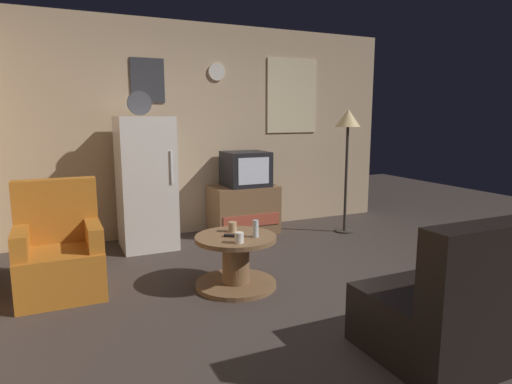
% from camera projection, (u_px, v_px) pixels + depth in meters
% --- Properties ---
extents(ground_plane, '(12.00, 12.00, 0.00)m').
position_uv_depth(ground_plane, '(304.00, 294.00, 3.76)').
color(ground_plane, '#3D332D').
extents(wall_with_art, '(5.20, 0.12, 2.65)m').
position_uv_depth(wall_with_art, '(209.00, 129.00, 5.73)').
color(wall_with_art, tan).
rests_on(wall_with_art, ground_plane).
extents(fridge, '(0.60, 0.62, 1.77)m').
position_uv_depth(fridge, '(146.00, 183.00, 5.01)').
color(fridge, silver).
rests_on(fridge, ground_plane).
extents(tv_stand, '(0.84, 0.53, 0.62)m').
position_uv_depth(tv_stand, '(244.00, 209.00, 5.72)').
color(tv_stand, brown).
rests_on(tv_stand, ground_plane).
extents(crt_tv, '(0.54, 0.51, 0.44)m').
position_uv_depth(crt_tv, '(246.00, 169.00, 5.64)').
color(crt_tv, black).
rests_on(crt_tv, tv_stand).
extents(standing_lamp, '(0.32, 0.32, 1.59)m').
position_uv_depth(standing_lamp, '(348.00, 128.00, 5.58)').
color(standing_lamp, '#332D28').
rests_on(standing_lamp, ground_plane).
extents(coffee_table, '(0.72, 0.72, 0.46)m').
position_uv_depth(coffee_table, '(236.00, 261.00, 3.91)').
color(coffee_table, brown).
rests_on(coffee_table, ground_plane).
extents(wine_glass, '(0.05, 0.05, 0.15)m').
position_uv_depth(wine_glass, '(256.00, 229.00, 3.82)').
color(wine_glass, silver).
rests_on(wine_glass, coffee_table).
extents(mug_ceramic_white, '(0.08, 0.08, 0.09)m').
position_uv_depth(mug_ceramic_white, '(239.00, 238.00, 3.64)').
color(mug_ceramic_white, silver).
rests_on(mug_ceramic_white, coffee_table).
extents(mug_ceramic_tan, '(0.08, 0.08, 0.09)m').
position_uv_depth(mug_ceramic_tan, '(232.00, 227.00, 4.00)').
color(mug_ceramic_tan, tan).
rests_on(mug_ceramic_tan, coffee_table).
extents(remote_control, '(0.15, 0.12, 0.02)m').
position_uv_depth(remote_control, '(233.00, 236.00, 3.83)').
color(remote_control, black).
rests_on(remote_control, coffee_table).
extents(armchair, '(0.68, 0.68, 0.96)m').
position_uv_depth(armchair, '(59.00, 254.00, 3.77)').
color(armchair, '#B2661E').
rests_on(armchair, ground_plane).
extents(couch, '(1.70, 0.80, 0.92)m').
position_uv_depth(couch, '(496.00, 299.00, 2.90)').
color(couch, black).
rests_on(couch, ground_plane).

